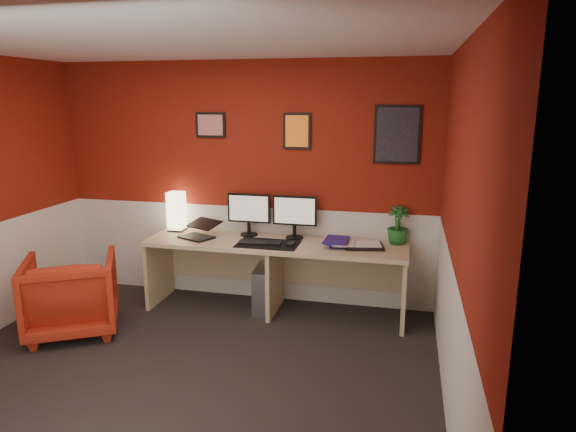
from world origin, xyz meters
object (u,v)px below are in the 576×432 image
(laptop, at_px, (196,228))
(armchair, at_px, (71,294))
(zen_tray, at_px, (364,246))
(monitor_right, at_px, (295,210))
(desk, at_px, (275,277))
(pc_tower, at_px, (266,288))
(potted_plant, at_px, (398,225))
(shoji_lamp, at_px, (176,212))
(monitor_left, at_px, (249,208))

(laptop, height_order, armchair, laptop)
(laptop, height_order, zen_tray, laptop)
(monitor_right, bearing_deg, desk, -131.09)
(desk, relative_size, pc_tower, 5.78)
(potted_plant, bearing_deg, desk, -169.21)
(desk, height_order, shoji_lamp, shoji_lamp)
(desk, xyz_separation_m, potted_plant, (1.18, 0.23, 0.55))
(desk, height_order, armchair, desk)
(laptop, distance_m, potted_plant, 2.02)
(monitor_right, height_order, zen_tray, monitor_right)
(monitor_left, distance_m, monitor_right, 0.49)
(laptop, xyz_separation_m, monitor_left, (0.49, 0.23, 0.18))
(shoji_lamp, height_order, zen_tray, shoji_lamp)
(desk, bearing_deg, potted_plant, 10.79)
(pc_tower, height_order, armchair, armchair)
(armchair, bearing_deg, laptop, -166.56)
(laptop, bearing_deg, desk, 27.12)
(zen_tray, bearing_deg, potted_plant, 35.65)
(monitor_right, bearing_deg, pc_tower, -149.81)
(laptop, xyz_separation_m, pc_tower, (0.71, 0.06, -0.61))
(zen_tray, distance_m, armchair, 2.76)
(monitor_left, distance_m, armchair, 1.86)
(shoji_lamp, bearing_deg, monitor_right, -1.06)
(zen_tray, xyz_separation_m, armchair, (-2.59, -0.88, -0.38))
(desk, bearing_deg, shoji_lamp, 169.67)
(shoji_lamp, relative_size, laptop, 1.21)
(zen_tray, relative_size, potted_plant, 0.94)
(potted_plant, bearing_deg, monitor_left, -178.88)
(desk, relative_size, monitor_left, 4.48)
(shoji_lamp, xyz_separation_m, armchair, (-0.57, -1.07, -0.57))
(laptop, distance_m, armchair, 1.31)
(monitor_right, height_order, armchair, monitor_right)
(monitor_right, xyz_separation_m, pc_tower, (-0.27, -0.16, -0.80))
(laptop, height_order, pc_tower, laptop)
(monitor_right, distance_m, potted_plant, 1.03)
(shoji_lamp, relative_size, potted_plant, 1.07)
(shoji_lamp, relative_size, armchair, 0.50)
(shoji_lamp, bearing_deg, desk, -10.33)
(laptop, xyz_separation_m, potted_plant, (2.00, 0.26, 0.08))
(monitor_right, bearing_deg, zen_tray, -13.53)
(zen_tray, xyz_separation_m, pc_tower, (-0.99, 0.02, -0.52))
(desk, xyz_separation_m, pc_tower, (-0.11, 0.03, -0.14))
(monitor_left, relative_size, armchair, 0.73)
(monitor_left, xyz_separation_m, monitor_right, (0.49, -0.01, 0.00))
(monitor_left, bearing_deg, desk, -30.91)
(monitor_right, relative_size, pc_tower, 1.29)
(laptop, bearing_deg, zen_tray, 26.26)
(potted_plant, height_order, pc_tower, potted_plant)
(desk, height_order, monitor_left, monitor_left)
(shoji_lamp, distance_m, laptop, 0.41)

